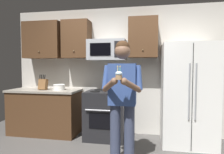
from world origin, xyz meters
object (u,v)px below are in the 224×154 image
object	(u,v)px
person	(122,95)
cupcake	(119,75)
oven_range	(106,114)
microwave	(107,50)
bowl_large_white	(59,87)
refrigerator	(188,94)
knife_block	(43,84)

from	to	relation	value
person	cupcake	world-z (taller)	person
oven_range	microwave	size ratio (longest dim) A/B	1.26
cupcake	bowl_large_white	bearing A→B (deg)	137.30
oven_range	bowl_large_white	distance (m)	1.11
oven_range	microwave	world-z (taller)	microwave
microwave	bowl_large_white	bearing A→B (deg)	-174.23
refrigerator	bowl_large_white	distance (m)	2.48
microwave	cupcake	xyz separation A→B (m)	(0.45, -1.42, -0.43)
microwave	knife_block	xyz separation A→B (m)	(-1.31, -0.15, -0.69)
microwave	refrigerator	world-z (taller)	microwave
oven_range	refrigerator	distance (m)	1.56
refrigerator	person	world-z (taller)	refrigerator
person	bowl_large_white	bearing A→B (deg)	145.29
knife_block	cupcake	xyz separation A→B (m)	(1.75, -1.27, 0.26)
bowl_large_white	person	xyz separation A→B (m)	(1.43, -0.99, 0.02)
oven_range	microwave	bearing A→B (deg)	89.98
knife_block	person	bearing A→B (deg)	-28.19
person	cupcake	size ratio (longest dim) A/B	10.13
microwave	bowl_large_white	size ratio (longest dim) A/B	3.04
refrigerator	person	distance (m)	1.41
knife_block	bowl_large_white	world-z (taller)	knife_block
person	cupcake	xyz separation A→B (m)	(-0.00, -0.33, 0.30)
refrigerator	bowl_large_white	xyz separation A→B (m)	(-2.48, 0.06, 0.08)
person	oven_range	bearing A→B (deg)	114.75
refrigerator	cupcake	size ratio (longest dim) A/B	10.35
knife_block	person	distance (m)	1.99
refrigerator	microwave	bearing A→B (deg)	173.97
knife_block	cupcake	distance (m)	2.18
microwave	cupcake	distance (m)	1.55
cupcake	refrigerator	bearing A→B (deg)	50.10
bowl_large_white	person	size ratio (longest dim) A/B	0.14
microwave	cupcake	world-z (taller)	microwave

